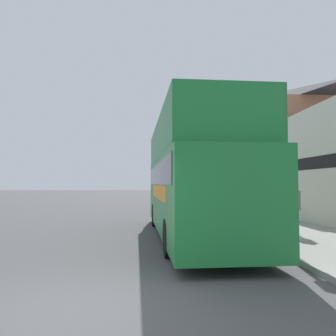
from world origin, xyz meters
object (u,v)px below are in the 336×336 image
object	(u,v)px
parked_car_ahead_of_bus	(184,203)
lamp_post_second	(215,157)
tour_bus	(192,187)
lamp_post_third	(193,167)
lamp_post_nearest	(268,140)
pedestrian_third	(293,204)

from	to	relation	value
parked_car_ahead_of_bus	lamp_post_second	distance (m)	3.43
tour_bus	lamp_post_third	distance (m)	17.08
parked_car_ahead_of_bus	lamp_post_second	bearing A→B (deg)	-24.94
tour_bus	parked_car_ahead_of_bus	bearing A→B (deg)	83.42
tour_bus	lamp_post_nearest	distance (m)	3.10
lamp_post_nearest	lamp_post_second	bearing A→B (deg)	88.75
lamp_post_second	lamp_post_third	bearing A→B (deg)	89.75
pedestrian_third	lamp_post_third	world-z (taller)	lamp_post_third
parked_car_ahead_of_bus	lamp_post_nearest	xyz separation A→B (m)	(1.55, -10.01, 2.62)
parked_car_ahead_of_bus	lamp_post_nearest	bearing A→B (deg)	-79.82
parked_car_ahead_of_bus	lamp_post_third	distance (m)	8.88
parked_car_ahead_of_bus	tour_bus	bearing A→B (deg)	-93.43
lamp_post_nearest	tour_bus	bearing A→B (deg)	147.18
pedestrian_third	lamp_post_third	bearing A→B (deg)	92.86
lamp_post_second	lamp_post_third	xyz separation A→B (m)	(0.04, 9.14, -0.13)
parked_car_ahead_of_bus	lamp_post_second	world-z (taller)	lamp_post_second
lamp_post_nearest	lamp_post_second	distance (m)	9.15
lamp_post_third	lamp_post_nearest	bearing A→B (deg)	-90.75
parked_car_ahead_of_bus	pedestrian_third	bearing A→B (deg)	-72.59
lamp_post_nearest	lamp_post_third	bearing A→B (deg)	89.25
pedestrian_third	lamp_post_third	distance (m)	17.70
pedestrian_third	lamp_post_third	xyz separation A→B (m)	(-0.88, 17.55, 2.18)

